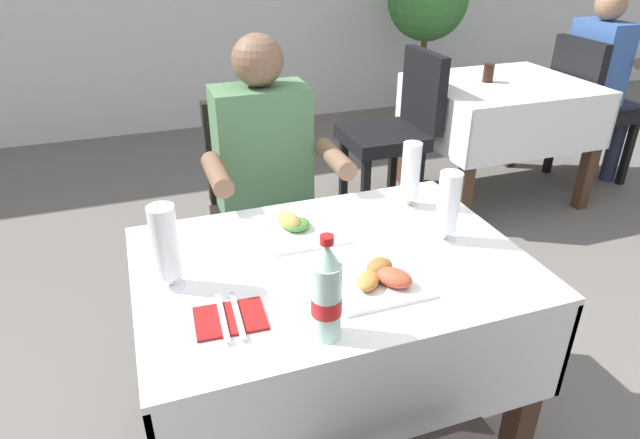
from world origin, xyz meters
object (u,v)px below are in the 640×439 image
object	(u,v)px
background_chair_left	(397,125)
background_patron	(601,78)
plate_far_diner	(297,226)
background_dining_table	(499,111)
background_chair_right	(589,103)
chair_far_diner_seat	(266,205)
cola_bottle_primary	(327,294)
beer_glass_middle	(166,248)
beer_glass_right	(448,205)
seated_diner_far	(267,181)
napkin_cutlery_set	(230,318)
potted_plant_corner	(427,11)
background_table_tumbler	(488,73)
main_dining_table	(331,310)
beer_glass_left	(411,173)

from	to	relation	value
background_chair_left	background_patron	bearing A→B (deg)	0.00
plate_far_diner	background_chair_left	world-z (taller)	background_chair_left
plate_far_diner	background_chair_left	size ratio (longest dim) A/B	0.25
background_dining_table	background_chair_right	xyz separation A→B (m)	(0.71, 0.00, -0.01)
chair_far_diner_seat	cola_bottle_primary	distance (m)	1.14
beer_glass_middle	beer_glass_right	bearing A→B (deg)	-1.95
seated_diner_far	napkin_cutlery_set	distance (m)	0.90
plate_far_diner	background_chair_left	bearing A→B (deg)	52.70
chair_far_diner_seat	background_patron	bearing A→B (deg)	17.21
potted_plant_corner	plate_far_diner	bearing A→B (deg)	-125.43
chair_far_diner_seat	plate_far_diner	xyz separation A→B (m)	(-0.04, -0.59, 0.21)
background_chair_left	beer_glass_middle	bearing A→B (deg)	-133.26
seated_diner_far	background_chair_right	distance (m)	2.57
beer_glass_right	background_table_tumbler	bearing A→B (deg)	52.00
background_dining_table	background_table_tumbler	distance (m)	0.26
main_dining_table	beer_glass_right	size ratio (longest dim) A/B	4.97
cola_bottle_primary	chair_far_diner_seat	bearing A→B (deg)	83.35
background_patron	background_dining_table	bearing A→B (deg)	-180.00
beer_glass_left	potted_plant_corner	xyz separation A→B (m)	(1.59, 2.76, 0.10)
beer_glass_right	background_dining_table	world-z (taller)	beer_glass_right
background_chair_left	background_table_tumbler	distance (m)	0.66
main_dining_table	plate_far_diner	distance (m)	0.28
plate_far_diner	background_chair_left	xyz separation A→B (m)	(1.03, 1.35, -0.21)
background_chair_left	background_table_tumbler	bearing A→B (deg)	3.28
background_chair_left	potted_plant_corner	size ratio (longest dim) A/B	0.70
main_dining_table	background_dining_table	bearing A→B (deg)	42.32
background_chair_right	background_table_tumbler	world-z (taller)	background_chair_right
main_dining_table	seated_diner_far	size ratio (longest dim) A/B	0.87
main_dining_table	seated_diner_far	xyz separation A→B (m)	(-0.02, 0.67, 0.14)
main_dining_table	background_table_tumbler	distance (m)	2.26
napkin_cutlery_set	beer_glass_left	bearing A→B (deg)	30.50
beer_glass_left	background_chair_right	size ratio (longest dim) A/B	0.23
napkin_cutlery_set	beer_glass_right	bearing A→B (deg)	13.53
seated_diner_far	plate_far_diner	world-z (taller)	seated_diner_far
chair_far_diner_seat	background_chair_left	distance (m)	1.24
main_dining_table	background_dining_table	distance (m)	2.29
background_table_tumbler	napkin_cutlery_set	bearing A→B (deg)	-137.75
seated_diner_far	background_patron	bearing A→B (deg)	19.39
plate_far_diner	background_dining_table	xyz separation A→B (m)	(1.73, 1.35, -0.20)
beer_glass_right	napkin_cutlery_set	size ratio (longest dim) A/B	1.15
seated_diner_far	potted_plant_corner	size ratio (longest dim) A/B	0.91
main_dining_table	background_table_tumbler	bearing A→B (deg)	44.59
chair_far_diner_seat	beer_glass_middle	bearing A→B (deg)	-120.28
background_patron	potted_plant_corner	xyz separation A→B (m)	(-0.50, 1.45, 0.26)
seated_diner_far	background_chair_left	xyz separation A→B (m)	(1.00, 0.87, -0.16)
beer_glass_middle	background_table_tumbler	xyz separation A→B (m)	(2.04, 1.56, -0.06)
chair_far_diner_seat	background_chair_left	size ratio (longest dim) A/B	1.00
seated_diner_far	beer_glass_middle	bearing A→B (deg)	-123.27
napkin_cutlery_set	background_patron	bearing A→B (deg)	31.70
background_chair_right	potted_plant_corner	bearing A→B (deg)	107.15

